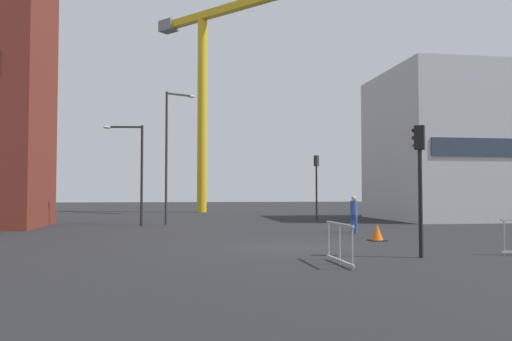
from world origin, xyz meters
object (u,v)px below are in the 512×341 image
(streetlamp_short, at_px, (136,164))
(pedestrian_walking, at_px, (354,211))
(streetlamp_tall, at_px, (170,146))
(traffic_light_near, at_px, (316,177))
(traffic_cone_by_barrier, at_px, (377,233))
(construction_crane, at_px, (205,76))
(traffic_light_far, at_px, (420,168))

(streetlamp_short, bearing_deg, pedestrian_walking, -32.36)
(streetlamp_short, relative_size, pedestrian_walking, 3.28)
(streetlamp_tall, height_order, pedestrian_walking, streetlamp_tall)
(traffic_light_near, distance_m, traffic_cone_by_barrier, 13.62)
(streetlamp_short, xyz_separation_m, traffic_cone_by_barrier, (9.99, -10.21, -3.19))
(traffic_light_near, bearing_deg, streetlamp_short, -164.60)
(traffic_cone_by_barrier, bearing_deg, construction_crane, 100.14)
(construction_crane, bearing_deg, streetlamp_tall, -99.49)
(streetlamp_short, bearing_deg, streetlamp_tall, 29.60)
(traffic_light_near, distance_m, pedestrian_walking, 9.88)
(streetlamp_tall, bearing_deg, traffic_light_far, -65.72)
(traffic_light_near, bearing_deg, streetlamp_tall, -167.74)
(construction_crane, height_order, streetlamp_tall, construction_crane)
(traffic_light_far, xyz_separation_m, traffic_cone_by_barrier, (0.75, 5.08, -2.28))
(streetlamp_tall, bearing_deg, streetlamp_short, -150.40)
(traffic_light_near, bearing_deg, construction_crane, 112.44)
(construction_crane, relative_size, traffic_cone_by_barrier, 30.13)
(streetlamp_short, distance_m, pedestrian_walking, 12.51)
(construction_crane, height_order, traffic_cone_by_barrier, construction_crane)
(streetlamp_tall, bearing_deg, traffic_cone_by_barrier, -54.21)
(streetlamp_short, distance_m, traffic_light_far, 17.89)
(streetlamp_tall, xyz_separation_m, pedestrian_walking, (8.49, -7.62, -3.56))
(construction_crane, height_order, traffic_light_far, construction_crane)
(construction_crane, distance_m, pedestrian_walking, 28.46)
(traffic_light_far, relative_size, traffic_cone_by_barrier, 6.03)
(streetlamp_tall, distance_m, traffic_light_far, 18.05)
(construction_crane, bearing_deg, pedestrian_walking, -77.66)
(streetlamp_tall, bearing_deg, traffic_light_near, 12.26)
(traffic_light_far, relative_size, pedestrian_walking, 2.23)
(pedestrian_walking, bearing_deg, streetlamp_tall, 138.06)
(construction_crane, relative_size, traffic_light_far, 5.00)
(construction_crane, distance_m, traffic_light_far, 35.80)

